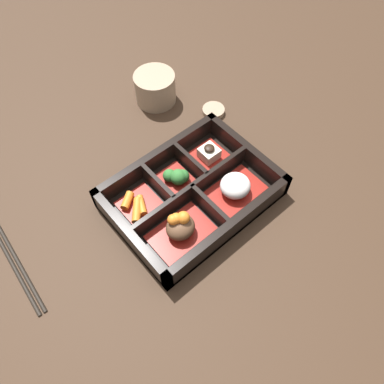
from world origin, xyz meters
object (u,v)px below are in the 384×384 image
bowl_rice (235,187)px  chopsticks (15,263)px  tea_cup (155,88)px  sauce_dish (213,111)px

bowl_rice → chopsticks: (0.37, -0.14, -0.02)m
tea_cup → sauce_dish: size_ratio=1.84×
tea_cup → sauce_dish: tea_cup is taller
chopsticks → sauce_dish: bearing=-175.2°
tea_cup → chopsticks: bearing=20.3°
sauce_dish → bowl_rice: bearing=57.5°
sauce_dish → chopsticks: bearing=4.8°
bowl_rice → tea_cup: bearing=-99.1°
bowl_rice → sauce_dish: (-0.12, -0.18, -0.02)m
bowl_rice → chopsticks: 0.40m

